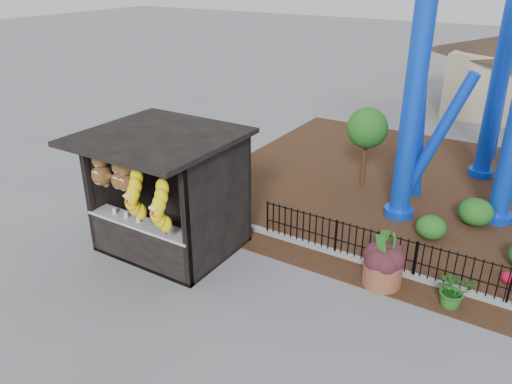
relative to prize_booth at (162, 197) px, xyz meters
The scene contains 7 objects.
ground 3.48m from the prize_booth, 16.76° to the right, with size 120.00×120.00×0.00m, color slate.
mulch_bed 10.08m from the prize_booth, 45.42° to the left, with size 18.00×12.00×0.02m, color #331E11.
curb 7.45m from the prize_booth, 16.70° to the left, with size 18.00×0.18×0.12m, color gray.
prize_booth is the anchor object (origin of this frame).
terracotta_planter 5.57m from the prize_booth, 15.93° to the left, with size 0.89×0.89×0.60m, color brown.
planter_foliage 5.46m from the prize_booth, 15.93° to the left, with size 0.70×0.70×0.64m, color #36151C.
potted_plant 7.04m from the prize_booth, 12.51° to the left, with size 0.76×0.66×0.85m, color #2C5318.
Camera 1 is at (4.85, -7.29, 6.78)m, focal length 35.00 mm.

